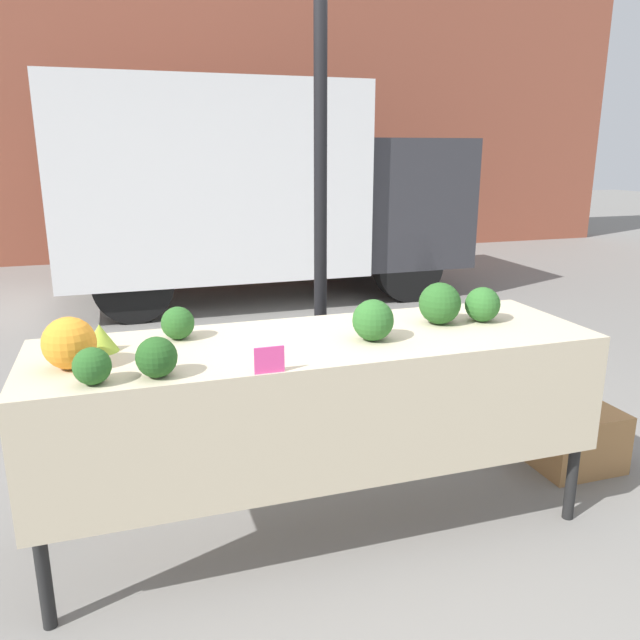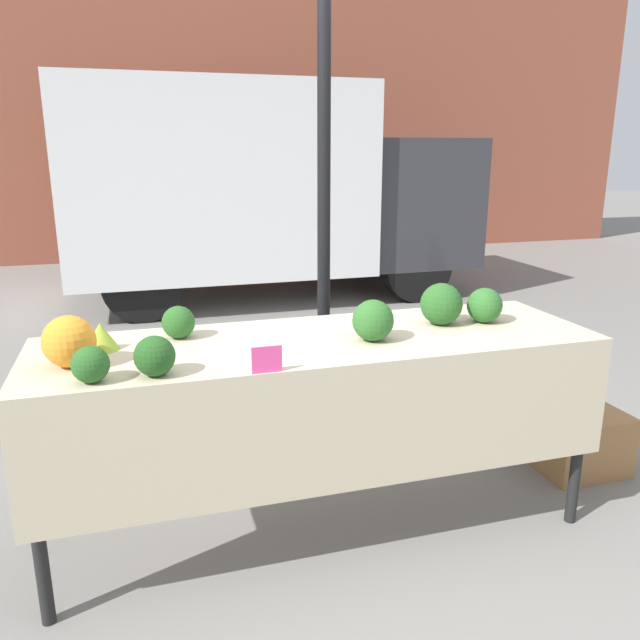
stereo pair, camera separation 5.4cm
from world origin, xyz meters
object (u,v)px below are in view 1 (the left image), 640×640
price_sign (269,360)px  produce_crate (575,438)px  parked_truck (248,186)px  orange_cauliflower (69,343)px

price_sign → produce_crate: bearing=14.3°
price_sign → produce_crate: size_ratio=0.25×
parked_truck → orange_cauliflower: bearing=-108.8°
produce_crate → price_sign: bearing=-165.7°
orange_cauliflower → produce_crate: 2.59m
price_sign → parked_truck: bearing=79.1°
parked_truck → orange_cauliflower: (-1.65, -4.85, -0.27)m
parked_truck → price_sign: (-0.98, -5.12, -0.32)m
orange_cauliflower → price_sign: bearing=-21.9°
produce_crate → parked_truck: bearing=99.7°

